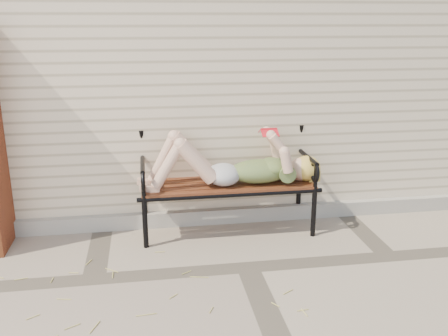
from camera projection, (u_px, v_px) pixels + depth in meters
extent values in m
plane|color=gray|center=(248.00, 267.00, 4.15)|extent=(80.00, 80.00, 0.00)
cube|color=beige|center=(203.00, 56.00, 6.55)|extent=(8.00, 4.00, 3.00)
cube|color=#9B978C|center=(229.00, 215.00, 5.04)|extent=(8.00, 0.10, 0.15)
cylinder|color=black|center=(145.00, 223.00, 4.44)|extent=(0.05, 0.05, 0.48)
cylinder|color=black|center=(145.00, 204.00, 4.89)|extent=(0.05, 0.05, 0.48)
cylinder|color=black|center=(314.00, 212.00, 4.68)|extent=(0.05, 0.05, 0.48)
cylinder|color=black|center=(299.00, 195.00, 5.13)|extent=(0.05, 0.05, 0.48)
cube|color=brown|center=(227.00, 184.00, 4.72)|extent=(1.61, 0.52, 0.03)
cylinder|color=black|center=(232.00, 195.00, 4.50)|extent=(1.69, 0.04, 0.04)
cylinder|color=black|center=(223.00, 179.00, 4.95)|extent=(1.69, 0.04, 0.04)
torus|color=black|center=(222.00, 122.00, 4.90)|extent=(0.29, 0.04, 0.29)
ellipsoid|color=#092B41|center=(259.00, 171.00, 4.70)|extent=(0.57, 0.33, 0.22)
ellipsoid|color=#092B41|center=(272.00, 167.00, 4.70)|extent=(0.28, 0.32, 0.17)
ellipsoid|color=#B4B5BA|center=(223.00, 175.00, 4.65)|extent=(0.32, 0.36, 0.20)
sphere|color=#D5A88F|center=(301.00, 169.00, 4.76)|extent=(0.23, 0.23, 0.23)
ellipsoid|color=gold|center=(307.00, 168.00, 4.76)|extent=(0.26, 0.27, 0.24)
cube|color=red|center=(269.00, 129.00, 4.59)|extent=(0.15, 0.02, 0.02)
cube|color=silver|center=(270.00, 133.00, 4.56)|extent=(0.15, 0.09, 0.05)
cube|color=silver|center=(268.00, 131.00, 4.64)|extent=(0.15, 0.09, 0.05)
cube|color=red|center=(270.00, 133.00, 4.55)|extent=(0.16, 0.10, 0.06)
cube|color=red|center=(268.00, 131.00, 4.64)|extent=(0.16, 0.10, 0.06)
cylinder|color=tan|center=(128.00, 267.00, 4.15)|extent=(0.04, 0.13, 0.01)
cylinder|color=tan|center=(301.00, 291.00, 3.78)|extent=(0.07, 0.05, 0.01)
cylinder|color=tan|center=(300.00, 304.00, 3.61)|extent=(0.15, 0.02, 0.01)
cylinder|color=tan|center=(266.00, 274.00, 4.02)|extent=(0.11, 0.12, 0.01)
cylinder|color=tan|center=(265.00, 290.00, 3.79)|extent=(0.09, 0.11, 0.01)
cylinder|color=tan|center=(88.00, 277.00, 3.99)|extent=(0.15, 0.04, 0.01)
cylinder|color=tan|center=(301.00, 274.00, 4.03)|extent=(0.14, 0.05, 0.01)
cylinder|color=tan|center=(50.00, 302.00, 3.63)|extent=(0.14, 0.01, 0.01)
cylinder|color=tan|center=(263.00, 248.00, 4.48)|extent=(0.08, 0.03, 0.01)
cylinder|color=tan|center=(288.00, 303.00, 3.62)|extent=(0.10, 0.11, 0.01)
cylinder|color=tan|center=(196.00, 253.00, 4.38)|extent=(0.06, 0.07, 0.01)
cylinder|color=tan|center=(193.00, 248.00, 4.47)|extent=(0.11, 0.01, 0.01)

